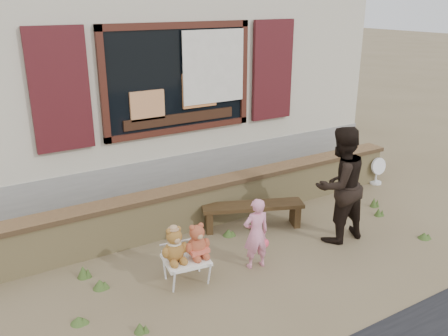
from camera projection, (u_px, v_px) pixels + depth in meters
ground at (247, 250)px, 6.46m from camera, size 80.00×80.00×0.00m
shopfront at (122, 64)px, 9.39m from camera, size 8.04×5.13×4.00m
brick_wall at (210, 201)px, 7.15m from camera, size 7.10×0.36×0.67m
bench at (253, 210)px, 6.98m from camera, size 1.51×0.86×0.38m
folding_chair at (186, 260)px, 5.64m from camera, size 0.57×0.52×0.32m
teddy_bear_left at (174, 244)px, 5.51m from camera, size 0.36×0.33×0.45m
teddy_bear_right at (197, 240)px, 5.61m from camera, size 0.36×0.32×0.44m
child at (256, 233)px, 5.90m from camera, size 0.37×0.27×0.94m
adult at (340, 185)px, 6.48m from camera, size 0.80×0.63×1.65m
fan_right at (377, 171)px, 8.68m from camera, size 0.32×0.21×0.51m
grass_tufts at (223, 252)px, 6.27m from camera, size 5.10×1.69×0.16m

